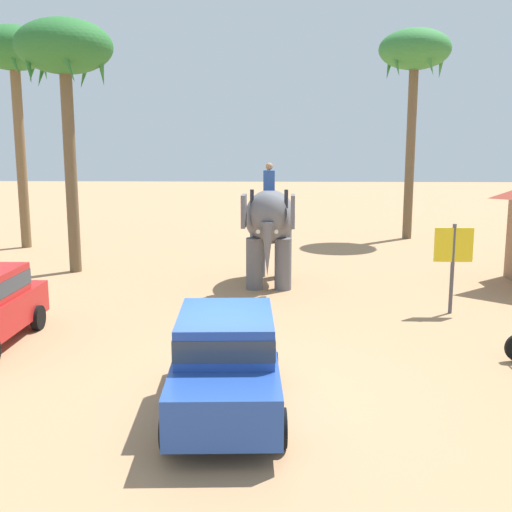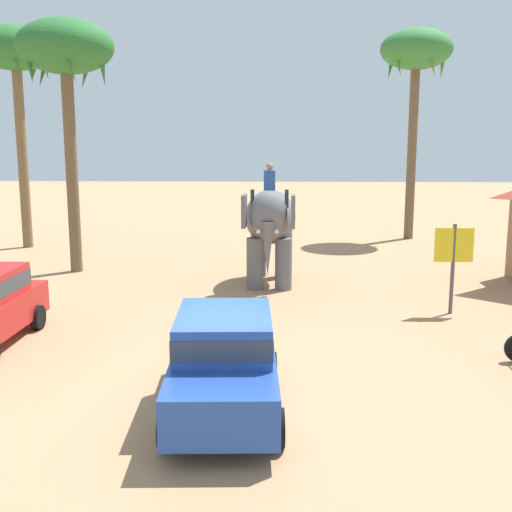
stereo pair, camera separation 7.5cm
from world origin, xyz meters
TOP-DOWN VIEW (x-y plane):
  - ground_plane at (0.00, 0.00)m, footprint 120.00×120.00m
  - car_sedan_foreground at (-0.07, -0.42)m, footprint 2.04×4.18m
  - elephant_with_mahout at (0.56, 9.20)m, footprint 1.67×3.88m
  - palm_tree_behind_elephant at (-9.99, 15.99)m, footprint 3.20×3.20m
  - palm_tree_near_hut at (-6.27, 11.00)m, footprint 3.20×3.20m
  - palm_tree_left_of_road at (6.92, 19.03)m, footprint 3.20×3.20m
  - signboard_yellow at (5.42, 5.92)m, footprint 1.00×0.10m

SIDE VIEW (x-z plane):
  - ground_plane at x=0.00m, z-range 0.00..0.00m
  - car_sedan_foreground at x=-0.07m, z-range 0.08..1.78m
  - signboard_yellow at x=5.42m, z-range 0.49..2.89m
  - elephant_with_mahout at x=0.56m, z-range 0.05..3.93m
  - palm_tree_near_hut at x=-6.27m, z-range 3.09..11.59m
  - palm_tree_behind_elephant at x=-9.99m, z-range 3.37..12.53m
  - palm_tree_left_of_road at x=6.92m, z-range 3.49..12.94m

